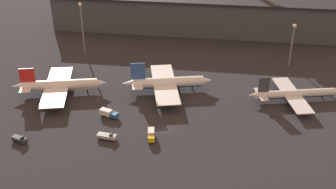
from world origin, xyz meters
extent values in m
plane|color=#26262B|center=(0.00, 0.00, 0.00)|extent=(600.00, 600.00, 0.00)
cube|color=#3D424C|center=(0.00, 104.48, 9.48)|extent=(162.14, 21.57, 18.96)
cylinder|color=silver|center=(-48.48, 20.96, 4.17)|extent=(31.14, 11.91, 4.39)
cylinder|color=silver|center=(-48.48, 20.96, 3.40)|extent=(29.47, 10.89, 3.73)
cone|color=silver|center=(-32.18, 25.11, 4.17)|extent=(6.14, 5.34, 4.17)
cone|color=silver|center=(-65.00, 16.75, 4.50)|extent=(7.30, 5.24, 3.73)
cube|color=red|center=(-61.10, 17.74, 9.40)|extent=(6.06, 1.90, 6.07)
cube|color=silver|center=(-61.70, 17.59, 4.83)|extent=(7.51, 13.88, 0.24)
cube|color=silver|center=(-49.98, 20.58, 3.62)|extent=(18.41, 37.93, 0.36)
cylinder|color=gray|center=(-51.62, 30.76, 2.17)|extent=(5.28, 3.53, 2.42)
cylinder|color=gray|center=(-46.55, 10.85, 2.17)|extent=(5.28, 3.53, 2.42)
cylinder|color=black|center=(-37.96, 23.64, 0.99)|extent=(0.50, 0.50, 1.98)
cylinder|color=black|center=(-50.42, 22.28, 0.99)|extent=(0.50, 0.50, 1.98)
cylinder|color=black|center=(-49.55, 18.87, 0.99)|extent=(0.50, 0.50, 1.98)
cylinder|color=white|center=(-3.91, 30.11, 4.16)|extent=(30.23, 11.67, 4.38)
cylinder|color=#2D519E|center=(-3.91, 30.11, 3.40)|extent=(28.61, 10.66, 3.72)
cone|color=white|center=(11.94, 34.15, 4.16)|extent=(6.12, 5.33, 4.16)
cone|color=white|center=(-19.97, 26.02, 4.49)|extent=(7.29, 5.23, 3.72)
cube|color=#2D519E|center=(-16.16, 26.99, 9.99)|extent=(6.04, 1.90, 7.27)
cube|color=white|center=(-16.74, 26.84, 4.82)|extent=(7.55, 14.04, 0.24)
cube|color=white|center=(-5.37, 29.74, 3.62)|extent=(18.51, 38.37, 0.36)
cylinder|color=gray|center=(-7.06, 40.04, 2.16)|extent=(5.27, 3.53, 2.41)
cylinder|color=gray|center=(-1.93, 19.89, 2.16)|extent=(5.27, 3.53, 2.41)
cylinder|color=black|center=(6.29, 32.71, 0.99)|extent=(0.50, 0.50, 1.97)
cylinder|color=black|center=(-5.80, 31.44, 0.99)|extent=(0.50, 0.50, 1.97)
cylinder|color=black|center=(-4.94, 28.04, 0.99)|extent=(0.50, 0.50, 1.97)
cylinder|color=silver|center=(49.38, 29.96, 3.07)|extent=(33.25, 11.40, 3.24)
cylinder|color=#333842|center=(49.38, 29.96, 2.51)|extent=(31.50, 10.52, 2.75)
cone|color=silver|center=(32.06, 25.55, 3.32)|extent=(5.38, 3.86, 2.75)
cube|color=#333842|center=(35.75, 26.49, 7.84)|extent=(4.49, 1.51, 6.30)
cube|color=silver|center=(35.10, 26.32, 3.56)|extent=(5.86, 11.50, 0.24)
cube|color=silver|center=(47.76, 29.55, 2.67)|extent=(14.47, 31.49, 0.36)
cylinder|color=gray|center=(46.61, 38.12, 1.53)|extent=(3.89, 2.60, 1.78)
cylinder|color=gray|center=(50.85, 21.47, 1.53)|extent=(3.89, 2.60, 1.78)
cylinder|color=black|center=(60.73, 32.85, 0.73)|extent=(0.50, 0.50, 1.46)
cylinder|color=black|center=(47.44, 30.80, 0.73)|extent=(0.50, 0.50, 1.46)
cylinder|color=black|center=(48.07, 28.29, 0.73)|extent=(0.50, 0.50, 1.46)
cube|color=gold|center=(-4.09, -8.88, 1.66)|extent=(2.62, 2.30, 1.89)
cube|color=silver|center=(-4.72, -5.51, 1.98)|extent=(2.99, 4.29, 2.51)
cylinder|color=black|center=(-3.27, -8.53, 0.45)|extent=(0.73, 0.99, 0.90)
cylinder|color=black|center=(-4.97, -8.85, 0.45)|extent=(0.73, 0.99, 0.90)
cylinder|color=black|center=(-4.02, -4.54, 0.45)|extent=(0.73, 0.99, 0.90)
cylinder|color=black|center=(-5.72, -4.86, 0.45)|extent=(0.73, 0.99, 0.90)
cube|color=#195199|center=(-20.83, 4.80, 1.55)|extent=(2.94, 3.06, 1.65)
cube|color=silver|center=(-24.66, 6.13, 1.82)|extent=(5.21, 3.85, 2.20)
cylinder|color=black|center=(-20.74, 5.74, 0.45)|extent=(1.05, 0.87, 0.90)
cylinder|color=black|center=(-21.34, 4.00, 0.45)|extent=(1.05, 0.87, 0.90)
cylinder|color=black|center=(-25.28, 7.32, 0.45)|extent=(1.05, 0.87, 0.90)
cylinder|color=black|center=(-25.89, 5.58, 0.45)|extent=(1.05, 0.87, 0.90)
cube|color=#282D38|center=(-50.01, -15.20, 1.36)|extent=(6.21, 3.94, 1.28)
cube|color=black|center=(-48.63, -15.69, 2.40)|extent=(1.15, 1.62, 0.80)
cylinder|color=black|center=(-47.98, -15.09, 0.45)|extent=(1.02, 0.80, 0.90)
cylinder|color=black|center=(-48.51, -16.58, 0.45)|extent=(1.02, 0.80, 0.90)
cylinder|color=black|center=(-51.51, -13.83, 0.45)|extent=(1.02, 0.80, 0.90)
cylinder|color=black|center=(-52.03, -15.32, 0.45)|extent=(1.02, 0.80, 0.90)
cube|color=#9EA3A8|center=(-20.19, -8.90, 1.30)|extent=(7.10, 3.36, 1.17)
cube|color=black|center=(-18.49, -9.11, 2.29)|extent=(0.91, 1.85, 0.80)
cylinder|color=black|center=(-17.90, -8.22, 0.45)|extent=(0.97, 0.74, 0.90)
cylinder|color=black|center=(-18.13, -10.11, 0.45)|extent=(0.97, 0.74, 0.90)
cylinder|color=black|center=(-22.24, -7.69, 0.45)|extent=(0.97, 0.74, 0.90)
cylinder|color=black|center=(-22.48, -9.57, 0.45)|extent=(0.97, 0.74, 0.90)
cylinder|color=slate|center=(-52.43, 64.06, 12.63)|extent=(0.70, 0.70, 25.26)
sphere|color=beige|center=(-52.43, 64.06, 25.86)|extent=(1.80, 1.80, 1.80)
cylinder|color=slate|center=(50.22, 64.06, 9.85)|extent=(0.70, 0.70, 19.71)
sphere|color=beige|center=(50.22, 64.06, 20.31)|extent=(1.80, 1.80, 1.80)
camera|label=1|loc=(19.57, -127.83, 86.55)|focal=45.00mm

